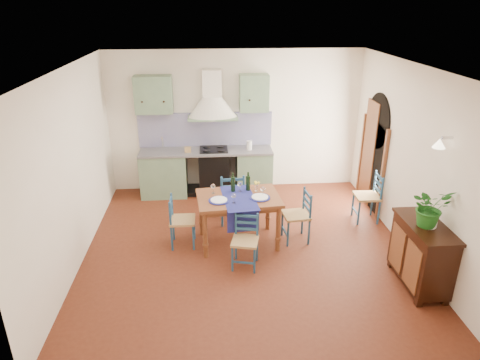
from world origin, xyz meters
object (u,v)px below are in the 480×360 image
chair_near (245,241)px  potted_plant (430,207)px  sideboard (421,252)px  dining_table (239,202)px

chair_near → potted_plant: bearing=-16.3°
chair_near → potted_plant: (2.30, -0.67, 0.79)m
potted_plant → sideboard: bearing=65.0°
dining_table → potted_plant: 2.74m
dining_table → sideboard: 2.70m
sideboard → potted_plant: potted_plant is taller
dining_table → potted_plant: (2.35, -1.33, 0.48)m
dining_table → sideboard: bearing=-28.8°
chair_near → sideboard: bearing=-15.7°
sideboard → chair_near: bearing=164.3°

